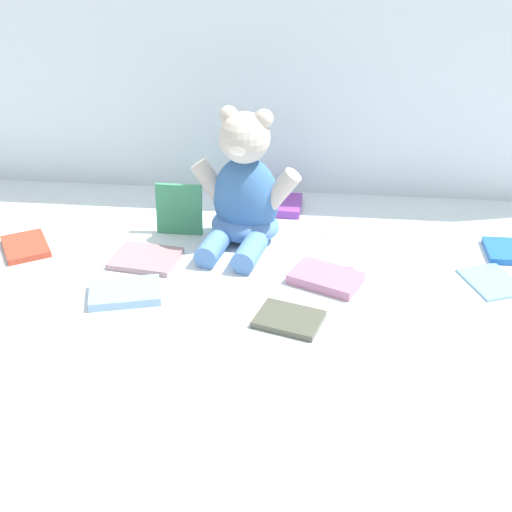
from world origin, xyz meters
The scene contains 13 objects.
ground_plane centered at (0.00, 0.00, 0.00)m, with size 3.20×3.20×0.00m, color silver.
backdrop_drape centered at (0.00, 0.40, 0.39)m, with size 1.68×0.03×0.78m, color white.
teddy_bear centered at (-0.07, 0.14, 0.10)m, with size 0.23×0.22×0.27m.
book_case_0 centered at (0.12, 0.11, 0.00)m, with size 0.09×0.13×0.01m, color #A18EA2.
book_case_1 centered at (-0.25, -0.10, 0.01)m, with size 0.08×0.12×0.02m, color #8BB7D9.
book_case_2 centered at (0.00, 0.29, 0.01)m, with size 0.08×0.10×0.02m, color purple.
book_case_3 centered at (0.46, 0.13, 0.01)m, with size 0.08×0.09×0.01m, color blue.
book_case_4 centered at (0.10, -0.01, 0.01)m, with size 0.08×0.13×0.02m, color #B77498.
book_case_5 centered at (0.04, -0.14, 0.01)m, with size 0.08×0.11×0.01m, color #525544.
book_case_6 centered at (-0.21, 0.16, 0.05)m, with size 0.10×0.01×0.11m, color #3F9A68.
book_case_7 centered at (0.41, 0.02, 0.00)m, with size 0.09×0.11×0.01m, color #7BB7E5.
book_case_8 centered at (-0.25, 0.03, 0.01)m, with size 0.10×0.12×0.01m, color #A87F86.
book_case_9 centered at (-0.50, 0.05, 0.01)m, with size 0.08×0.11×0.01m, color #BF4029.
Camera 1 is at (0.08, -1.07, 0.66)m, focal length 46.94 mm.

